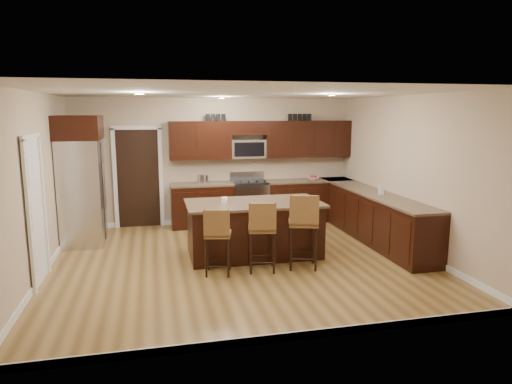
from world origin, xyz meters
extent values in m
plane|color=olive|center=(0.00, 0.00, 0.00)|extent=(6.00, 6.00, 0.00)
plane|color=silver|center=(0.00, 0.00, 2.70)|extent=(6.00, 6.00, 0.00)
plane|color=tan|center=(0.00, 2.75, 1.35)|extent=(6.00, 0.00, 6.00)
plane|color=tan|center=(-3.00, 0.00, 1.35)|extent=(0.00, 5.50, 5.50)
plane|color=tan|center=(3.00, 0.00, 1.35)|extent=(0.00, 5.50, 5.50)
cube|color=black|center=(-0.35, 2.45, 0.44)|extent=(1.30, 0.60, 0.88)
cube|color=black|center=(2.03, 2.45, 0.44)|extent=(1.94, 0.60, 0.88)
cube|color=black|center=(2.70, 0.48, 0.44)|extent=(0.60, 3.35, 0.88)
cube|color=brown|center=(-0.35, 2.45, 0.90)|extent=(1.30, 0.63, 0.04)
cube|color=brown|center=(2.03, 2.45, 0.90)|extent=(1.94, 0.63, 0.04)
cube|color=brown|center=(2.70, 0.48, 0.90)|extent=(0.63, 3.35, 0.04)
cube|color=black|center=(-0.35, 2.58, 1.82)|extent=(1.30, 0.33, 0.80)
cube|color=black|center=(2.03, 2.58, 1.82)|extent=(1.94, 0.33, 0.80)
cube|color=black|center=(0.68, 2.58, 2.07)|extent=(0.76, 0.33, 0.30)
cube|color=silver|center=(0.68, 2.45, 0.45)|extent=(0.76, 0.64, 0.90)
cube|color=black|center=(0.68, 2.45, 0.91)|extent=(0.76, 0.60, 0.03)
cube|color=black|center=(0.68, 2.15, 0.45)|extent=(0.65, 0.01, 0.45)
cube|color=silver|center=(0.68, 2.72, 1.02)|extent=(0.76, 0.05, 0.18)
cube|color=silver|center=(0.68, 2.60, 1.62)|extent=(0.76, 0.31, 0.40)
cube|color=black|center=(-1.65, 2.73, 1.03)|extent=(0.85, 0.03, 2.06)
cube|color=white|center=(-2.98, -0.30, 1.02)|extent=(0.03, 0.80, 2.04)
cube|color=black|center=(0.29, 0.26, 0.44)|extent=(2.17, 1.09, 0.88)
cube|color=brown|center=(0.29, 0.26, 0.90)|extent=(2.27, 1.19, 0.04)
cube|color=black|center=(0.29, 0.26, 0.04)|extent=(2.09, 1.01, 0.09)
cube|color=olive|center=(-0.44, -0.52, 0.62)|extent=(0.46, 0.46, 0.05)
cube|color=olive|center=(-0.48, -0.69, 0.82)|extent=(0.38, 0.12, 0.41)
cylinder|color=black|center=(-0.61, -0.68, 0.29)|extent=(0.03, 0.03, 0.59)
cylinder|color=black|center=(-0.28, -0.68, 0.29)|extent=(0.03, 0.03, 0.59)
cylinder|color=black|center=(-0.61, -0.36, 0.29)|extent=(0.03, 0.03, 0.59)
cylinder|color=black|center=(-0.28, -0.36, 0.29)|extent=(0.03, 0.03, 0.59)
cube|color=olive|center=(0.24, -0.52, 0.66)|extent=(0.48, 0.48, 0.06)
cube|color=olive|center=(0.20, -0.70, 0.87)|extent=(0.41, 0.12, 0.44)
cylinder|color=black|center=(0.06, -0.70, 0.32)|extent=(0.03, 0.03, 0.63)
cylinder|color=black|center=(0.41, -0.70, 0.32)|extent=(0.03, 0.03, 0.63)
cylinder|color=black|center=(0.06, -0.35, 0.32)|extent=(0.03, 0.03, 0.63)
cylinder|color=black|center=(0.41, -0.35, 0.32)|extent=(0.03, 0.03, 0.63)
cube|color=olive|center=(0.90, -0.52, 0.72)|extent=(0.55, 0.55, 0.06)
cube|color=olive|center=(0.84, -0.71, 0.95)|extent=(0.44, 0.16, 0.47)
cylinder|color=black|center=(0.71, -0.71, 0.34)|extent=(0.04, 0.04, 0.68)
cylinder|color=black|center=(1.09, -0.71, 0.34)|extent=(0.04, 0.04, 0.68)
cylinder|color=black|center=(0.71, -0.33, 0.34)|extent=(0.04, 0.04, 0.68)
cylinder|color=black|center=(1.09, -0.33, 0.34)|extent=(0.04, 0.04, 0.68)
cube|color=silver|center=(-2.62, 1.65, 0.96)|extent=(0.72, 0.96, 1.92)
cube|color=black|center=(-2.26, 1.65, 0.96)|extent=(0.01, 0.02, 1.82)
cylinder|color=silver|center=(-2.23, 1.57, 1.06)|extent=(0.02, 0.02, 0.85)
cylinder|color=silver|center=(-2.23, 1.73, 1.06)|extent=(0.02, 0.02, 0.85)
cube|color=black|center=(-2.62, 1.65, 2.13)|extent=(0.78, 1.02, 0.43)
cube|color=olive|center=(1.23, 1.74, 0.01)|extent=(1.09, 0.85, 0.01)
imported|color=silver|center=(2.13, 2.45, 0.95)|extent=(0.34, 0.34, 0.06)
imported|color=#B2B2B2|center=(2.70, 0.41, 1.01)|extent=(0.11, 0.11, 0.19)
cylinder|color=silver|center=(-0.38, 2.45, 1.01)|extent=(0.12, 0.12, 0.19)
cylinder|color=silver|center=(-0.27, 2.45, 1.01)|extent=(0.11, 0.11, 0.18)
cylinder|color=white|center=(-0.21, 0.26, 0.97)|extent=(0.10, 0.10, 0.10)
camera|label=1|loc=(-1.36, -7.06, 2.41)|focal=32.00mm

